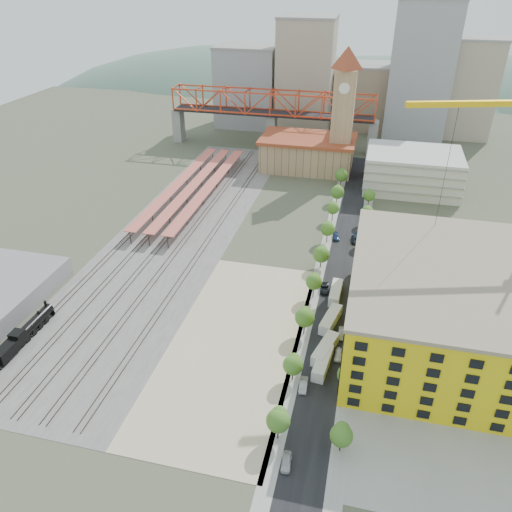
% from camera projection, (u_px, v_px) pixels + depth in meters
% --- Properties ---
extents(ground, '(400.00, 400.00, 0.00)m').
position_uv_depth(ground, '(280.00, 272.00, 137.35)').
color(ground, '#474C38').
rests_on(ground, ground).
extents(ballast_strip, '(36.00, 165.00, 0.06)m').
position_uv_depth(ballast_strip, '(180.00, 229.00, 159.32)').
color(ballast_strip, '#605E59').
rests_on(ballast_strip, ground).
extents(dirt_lot, '(28.00, 67.00, 0.06)m').
position_uv_depth(dirt_lot, '(235.00, 342.00, 111.75)').
color(dirt_lot, tan).
rests_on(dirt_lot, ground).
extents(street_asphalt, '(12.00, 170.00, 0.06)m').
position_uv_depth(street_asphalt, '(343.00, 252.00, 146.66)').
color(street_asphalt, black).
rests_on(street_asphalt, ground).
extents(sidewalk_west, '(3.00, 170.00, 0.04)m').
position_uv_depth(sidewalk_west, '(325.00, 250.00, 147.78)').
color(sidewalk_west, gray).
rests_on(sidewalk_west, ground).
extents(sidewalk_east, '(3.00, 170.00, 0.04)m').
position_uv_depth(sidewalk_east, '(362.00, 254.00, 145.54)').
color(sidewalk_east, gray).
rests_on(sidewalk_east, ground).
extents(construction_pad, '(50.00, 90.00, 0.06)m').
position_uv_depth(construction_pad, '(460.00, 343.00, 111.42)').
color(construction_pad, gray).
rests_on(construction_pad, ground).
extents(rail_tracks, '(26.56, 160.00, 0.18)m').
position_uv_depth(rail_tracks, '(175.00, 228.00, 159.63)').
color(rail_tracks, '#382B23').
rests_on(rail_tracks, ground).
extents(platform_canopies, '(16.00, 80.00, 4.12)m').
position_uv_depth(platform_canopies, '(194.00, 184.00, 181.39)').
color(platform_canopies, '#DE6255').
rests_on(platform_canopies, ground).
extents(station_hall, '(38.00, 24.00, 13.10)m').
position_uv_depth(station_hall, '(308.00, 153.00, 203.73)').
color(station_hall, tan).
rests_on(station_hall, ground).
extents(clock_tower, '(12.00, 12.00, 52.00)m').
position_uv_depth(clock_tower, '(344.00, 101.00, 188.26)').
color(clock_tower, tan).
rests_on(clock_tower, ground).
extents(parking_garage, '(34.00, 26.00, 14.00)m').
position_uv_depth(parking_garage, '(412.00, 170.00, 185.17)').
color(parking_garage, silver).
rests_on(parking_garage, ground).
extents(truss_bridge, '(94.00, 9.60, 25.60)m').
position_uv_depth(truss_bridge, '(272.00, 106.00, 220.90)').
color(truss_bridge, gray).
rests_on(truss_bridge, ground).
extents(construction_building, '(44.60, 50.60, 18.80)m').
position_uv_depth(construction_building, '(454.00, 307.00, 107.29)').
color(construction_building, gold).
rests_on(construction_building, ground).
extents(street_trees, '(15.40, 124.40, 8.00)m').
position_uv_depth(street_trees, '(340.00, 270.00, 138.29)').
color(street_trees, '#3C691F').
rests_on(street_trees, ground).
extents(skyline, '(133.00, 46.00, 60.00)m').
position_uv_depth(skyline, '(353.00, 83.00, 243.58)').
color(skyline, '#9EA0A3').
rests_on(skyline, ground).
extents(distant_hills, '(647.00, 264.00, 227.00)m').
position_uv_depth(distant_hills, '(400.00, 192.00, 386.33)').
color(distant_hills, '#4C6B59').
rests_on(distant_hills, ground).
extents(locomotive, '(2.64, 20.33, 5.08)m').
position_uv_depth(locomotive, '(27.00, 331.00, 112.22)').
color(locomotive, black).
rests_on(locomotive, ground).
extents(site_trailer_a, '(3.62, 9.99, 2.67)m').
position_uv_depth(site_trailer_a, '(323.00, 363.00, 104.02)').
color(site_trailer_a, silver).
rests_on(site_trailer_a, ground).
extents(site_trailer_b, '(5.18, 10.46, 2.77)m').
position_uv_depth(site_trailer_b, '(325.00, 349.00, 107.65)').
color(site_trailer_b, silver).
rests_on(site_trailer_b, ground).
extents(site_trailer_c, '(4.66, 10.25, 2.72)m').
position_uv_depth(site_trailer_c, '(331.00, 320.00, 116.66)').
color(site_trailer_c, silver).
rests_on(site_trailer_c, ground).
extents(site_trailer_d, '(2.75, 9.75, 2.65)m').
position_uv_depth(site_trailer_d, '(336.00, 293.00, 126.29)').
color(site_trailer_d, silver).
rests_on(site_trailer_d, ground).
extents(car_0, '(2.04, 4.36, 1.44)m').
position_uv_depth(car_0, '(286.00, 462.00, 84.05)').
color(car_0, '#B8B8B8').
rests_on(car_0, ground).
extents(car_1, '(1.83, 4.57, 1.48)m').
position_uv_depth(car_1, '(303.00, 385.00, 99.36)').
color(car_1, gray).
rests_on(car_1, ground).
extents(car_2, '(3.13, 5.46, 1.44)m').
position_uv_depth(car_2, '(325.00, 288.00, 129.09)').
color(car_2, black).
rests_on(car_2, ground).
extents(car_3, '(2.61, 4.85, 1.33)m').
position_uv_depth(car_3, '(336.00, 237.00, 153.58)').
color(car_3, navy).
rests_on(car_3, ground).
extents(car_4, '(1.81, 4.42, 1.50)m').
position_uv_depth(car_4, '(339.00, 355.00, 107.11)').
color(car_4, silver).
rests_on(car_4, ground).
extents(car_5, '(1.75, 4.51, 1.46)m').
position_uv_depth(car_5, '(342.00, 334.00, 113.25)').
color(car_5, '#9C9EA2').
rests_on(car_5, ground).
extents(car_6, '(2.88, 5.15, 1.36)m').
position_uv_depth(car_6, '(356.00, 240.00, 151.81)').
color(car_6, black).
rests_on(car_6, ground).
extents(car_7, '(2.45, 5.18, 1.46)m').
position_uv_depth(car_7, '(356.00, 239.00, 152.44)').
color(car_7, '#1A314D').
rests_on(car_7, ground).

